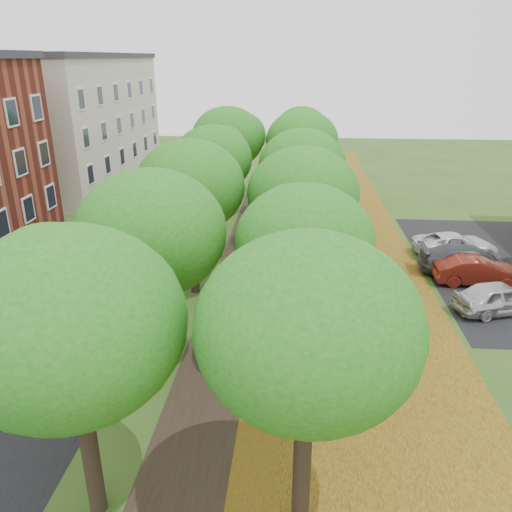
% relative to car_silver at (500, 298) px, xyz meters
% --- Properties ---
extents(street_asphalt, '(8.00, 70.00, 0.01)m').
position_rel_car_silver_xyz_m(street_asphalt, '(-18.50, 3.95, -0.67)').
color(street_asphalt, black).
rests_on(street_asphalt, ground).
extents(footpath, '(3.20, 70.00, 0.01)m').
position_rel_car_silver_xyz_m(footpath, '(-11.00, 3.95, -0.66)').
color(footpath, black).
rests_on(footpath, ground).
extents(leaf_verge, '(7.50, 70.00, 0.01)m').
position_rel_car_silver_xyz_m(leaf_verge, '(-6.00, 3.95, -0.66)').
color(leaf_verge, olive).
rests_on(leaf_verge, ground).
extents(parking_lot, '(9.00, 16.00, 0.01)m').
position_rel_car_silver_xyz_m(parking_lot, '(2.50, 4.95, -0.67)').
color(parking_lot, black).
rests_on(parking_lot, ground).
extents(tree_row_west, '(4.38, 34.38, 6.63)m').
position_rel_car_silver_xyz_m(tree_row_west, '(-13.20, 3.95, 4.08)').
color(tree_row_west, black).
rests_on(tree_row_west, ground).
extents(tree_row_east, '(4.38, 34.38, 6.63)m').
position_rel_car_silver_xyz_m(tree_row_east, '(-8.40, 3.95, 4.08)').
color(tree_row_east, black).
rests_on(tree_row_east, ground).
extents(building_cream, '(10.30, 20.30, 10.40)m').
position_rel_car_silver_xyz_m(building_cream, '(-28.00, 21.95, 4.54)').
color(building_cream, beige).
rests_on(building_cream, ground).
extents(car_silver, '(4.21, 2.65, 1.34)m').
position_rel_car_silver_xyz_m(car_silver, '(0.00, 0.00, 0.00)').
color(car_silver, silver).
rests_on(car_silver, ground).
extents(car_red, '(4.06, 1.43, 1.34)m').
position_rel_car_silver_xyz_m(car_red, '(0.00, 2.86, 0.00)').
color(car_red, maroon).
rests_on(car_red, ground).
extents(car_grey, '(4.98, 2.16, 1.43)m').
position_rel_car_silver_xyz_m(car_grey, '(0.00, 4.01, 0.05)').
color(car_grey, '#38393E').
rests_on(car_grey, ground).
extents(car_white, '(4.65, 2.53, 1.24)m').
position_rel_car_silver_xyz_m(car_white, '(0.00, 6.49, -0.05)').
color(car_white, silver).
rests_on(car_white, ground).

